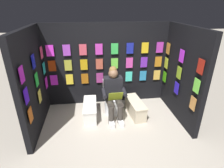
{
  "coord_description": "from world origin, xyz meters",
  "views": [
    {
      "loc": [
        0.43,
        2.55,
        2.43
      ],
      "look_at": [
        -0.03,
        -0.93,
        0.85
      ],
      "focal_mm": 29.02,
      "sensor_mm": 36.0,
      "label": 1
    }
  ],
  "objects_px": {
    "toilet": "(112,99)",
    "comic_longbox_near": "(135,108)",
    "comic_longbox_far": "(90,110)",
    "person_reading": "(114,93)"
  },
  "relations": [
    {
      "from": "toilet",
      "to": "comic_longbox_near",
      "type": "distance_m",
      "value": 0.57
    },
    {
      "from": "comic_longbox_far",
      "to": "person_reading",
      "type": "bearing_deg",
      "value": 175.33
    },
    {
      "from": "person_reading",
      "to": "comic_longbox_far",
      "type": "bearing_deg",
      "value": -8.28
    },
    {
      "from": "comic_longbox_near",
      "to": "comic_longbox_far",
      "type": "bearing_deg",
      "value": -7.88
    },
    {
      "from": "person_reading",
      "to": "comic_longbox_far",
      "type": "xyz_separation_m",
      "value": [
        0.54,
        -0.06,
        -0.42
      ]
    },
    {
      "from": "person_reading",
      "to": "comic_longbox_far",
      "type": "distance_m",
      "value": 0.69
    },
    {
      "from": "person_reading",
      "to": "comic_longbox_near",
      "type": "height_order",
      "value": "person_reading"
    },
    {
      "from": "toilet",
      "to": "comic_longbox_far",
      "type": "distance_m",
      "value": 0.58
    },
    {
      "from": "toilet",
      "to": "person_reading",
      "type": "height_order",
      "value": "person_reading"
    },
    {
      "from": "comic_longbox_near",
      "to": "comic_longbox_far",
      "type": "xyz_separation_m",
      "value": [
        1.05,
        -0.03,
        -0.0
      ]
    }
  ]
}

